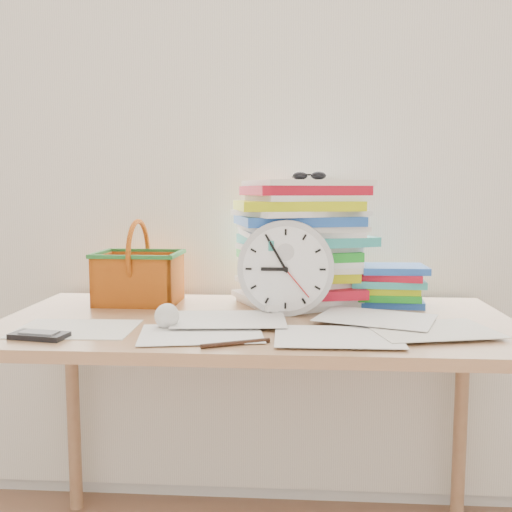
# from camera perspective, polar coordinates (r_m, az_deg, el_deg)

# --- Properties ---
(curtain) EXTENTS (2.40, 0.01, 2.50)m
(curtain) POSITION_cam_1_polar(r_m,az_deg,el_deg) (1.93, 0.83, 12.51)
(curtain) COLOR white
(curtain) RESTS_ON room_shell
(desk) EXTENTS (1.40, 0.70, 0.75)m
(desk) POSITION_cam_1_polar(r_m,az_deg,el_deg) (1.59, 0.06, -8.89)
(desk) COLOR #9E704A
(desk) RESTS_ON ground
(paper_stack) EXTENTS (0.46, 0.42, 0.38)m
(paper_stack) POSITION_cam_1_polar(r_m,az_deg,el_deg) (1.76, 4.36, 1.32)
(paper_stack) COLOR white
(paper_stack) RESTS_ON desk
(clock) EXTENTS (0.27, 0.05, 0.27)m
(clock) POSITION_cam_1_polar(r_m,az_deg,el_deg) (1.60, 2.98, -1.17)
(clock) COLOR #BBBBBB
(clock) RESTS_ON desk
(sunglasses) EXTENTS (0.14, 0.13, 0.03)m
(sunglasses) POSITION_cam_1_polar(r_m,az_deg,el_deg) (1.71, 5.34, 8.01)
(sunglasses) COLOR black
(sunglasses) RESTS_ON paper_stack
(book_stack) EXTENTS (0.26, 0.21, 0.12)m
(book_stack) POSITION_cam_1_polar(r_m,az_deg,el_deg) (1.79, 13.06, -2.88)
(book_stack) COLOR white
(book_stack) RESTS_ON desk
(basket) EXTENTS (0.26, 0.20, 0.26)m
(basket) POSITION_cam_1_polar(r_m,az_deg,el_deg) (1.81, -11.66, -0.63)
(basket) COLOR #C45C13
(basket) RESTS_ON desk
(crumpled_ball) EXTENTS (0.06, 0.06, 0.06)m
(crumpled_ball) POSITION_cam_1_polar(r_m,az_deg,el_deg) (1.48, -8.92, -5.93)
(crumpled_ball) COLOR white
(crumpled_ball) RESTS_ON desk
(pen) EXTENTS (0.15, 0.08, 0.01)m
(pen) POSITION_cam_1_polar(r_m,az_deg,el_deg) (1.31, -2.04, -8.70)
(pen) COLOR black
(pen) RESTS_ON desk
(calculator) EXTENTS (0.14, 0.08, 0.01)m
(calculator) POSITION_cam_1_polar(r_m,az_deg,el_deg) (1.46, -20.85, -7.44)
(calculator) COLOR black
(calculator) RESTS_ON desk
(scattered_papers) EXTENTS (1.26, 0.42, 0.02)m
(scattered_papers) POSITION_cam_1_polar(r_m,az_deg,el_deg) (1.57, 0.06, -6.05)
(scattered_papers) COLOR white
(scattered_papers) RESTS_ON desk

